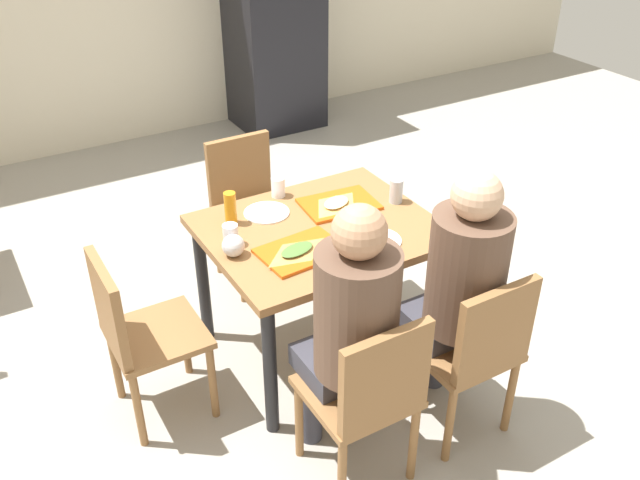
% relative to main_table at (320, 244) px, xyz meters
% --- Properties ---
extents(ground_plane, '(10.00, 10.00, 0.02)m').
position_rel_main_table_xyz_m(ground_plane, '(0.00, 0.00, -0.64)').
color(ground_plane, '#9E998E').
extents(main_table, '(1.05, 0.87, 0.73)m').
position_rel_main_table_xyz_m(main_table, '(0.00, 0.00, 0.00)').
color(main_table, olive).
rests_on(main_table, ground_plane).
extents(chair_near_left, '(0.40, 0.40, 0.84)m').
position_rel_main_table_xyz_m(chair_near_left, '(-0.26, -0.82, -0.14)').
color(chair_near_left, olive).
rests_on(chair_near_left, ground_plane).
extents(chair_near_right, '(0.40, 0.40, 0.84)m').
position_rel_main_table_xyz_m(chair_near_right, '(0.26, -0.82, -0.14)').
color(chair_near_right, olive).
rests_on(chair_near_right, ground_plane).
extents(chair_far_side, '(0.40, 0.40, 0.84)m').
position_rel_main_table_xyz_m(chair_far_side, '(0.00, 0.82, -0.14)').
color(chair_far_side, olive).
rests_on(chair_far_side, ground_plane).
extents(chair_left_end, '(0.40, 0.40, 0.84)m').
position_rel_main_table_xyz_m(chair_left_end, '(-0.91, 0.00, -0.14)').
color(chair_left_end, olive).
rests_on(chair_left_end, ground_plane).
extents(person_in_red, '(0.32, 0.42, 1.25)m').
position_rel_main_table_xyz_m(person_in_red, '(-0.26, -0.68, 0.11)').
color(person_in_red, '#383842').
rests_on(person_in_red, ground_plane).
extents(person_in_brown_jacket, '(0.32, 0.42, 1.25)m').
position_rel_main_table_xyz_m(person_in_brown_jacket, '(0.26, -0.68, 0.11)').
color(person_in_brown_jacket, '#383842').
rests_on(person_in_brown_jacket, ground_plane).
extents(tray_red_near, '(0.38, 0.29, 0.02)m').
position_rel_main_table_xyz_m(tray_red_near, '(-0.18, -0.15, 0.11)').
color(tray_red_near, '#D85914').
rests_on(tray_red_near, main_table).
extents(tray_red_far, '(0.38, 0.29, 0.02)m').
position_rel_main_table_xyz_m(tray_red_far, '(0.18, 0.13, 0.11)').
color(tray_red_far, '#D85914').
rests_on(tray_red_far, main_table).
extents(paper_plate_center, '(0.22, 0.22, 0.01)m').
position_rel_main_table_xyz_m(paper_plate_center, '(-0.16, 0.24, 0.10)').
color(paper_plate_center, white).
rests_on(paper_plate_center, main_table).
extents(paper_plate_near_edge, '(0.22, 0.22, 0.01)m').
position_rel_main_table_xyz_m(paper_plate_near_edge, '(0.16, -0.24, 0.10)').
color(paper_plate_near_edge, white).
rests_on(paper_plate_near_edge, main_table).
extents(pizza_slice_a, '(0.26, 0.19, 0.02)m').
position_rel_main_table_xyz_m(pizza_slice_a, '(-0.21, -0.16, 0.12)').
color(pizza_slice_a, '#C68C47').
rests_on(pizza_slice_a, tray_red_near).
extents(pizza_slice_b, '(0.26, 0.23, 0.02)m').
position_rel_main_table_xyz_m(pizza_slice_b, '(0.16, 0.12, 0.12)').
color(pizza_slice_b, tan).
rests_on(pizza_slice_b, tray_red_far).
extents(plastic_cup_a, '(0.07, 0.07, 0.10)m').
position_rel_main_table_xyz_m(plastic_cup_a, '(-0.03, 0.37, 0.15)').
color(plastic_cup_a, white).
rests_on(plastic_cup_a, main_table).
extents(plastic_cup_b, '(0.07, 0.07, 0.10)m').
position_rel_main_table_xyz_m(plastic_cup_b, '(0.03, -0.37, 0.15)').
color(plastic_cup_b, white).
rests_on(plastic_cup_b, main_table).
extents(plastic_cup_c, '(0.07, 0.07, 0.10)m').
position_rel_main_table_xyz_m(plastic_cup_c, '(-0.42, 0.07, 0.15)').
color(plastic_cup_c, white).
rests_on(plastic_cup_c, main_table).
extents(soda_can, '(0.07, 0.07, 0.12)m').
position_rel_main_table_xyz_m(soda_can, '(0.45, 0.02, 0.16)').
color(soda_can, '#B7BCC6').
rests_on(soda_can, main_table).
extents(condiment_bottle, '(0.06, 0.06, 0.16)m').
position_rel_main_table_xyz_m(condiment_bottle, '(-0.34, 0.24, 0.18)').
color(condiment_bottle, orange).
rests_on(condiment_bottle, main_table).
extents(foil_bundle, '(0.10, 0.10, 0.10)m').
position_rel_main_table_xyz_m(foil_bundle, '(-0.45, -0.02, 0.15)').
color(foil_bundle, silver).
rests_on(foil_bundle, main_table).
extents(drink_fridge, '(0.70, 0.60, 1.90)m').
position_rel_main_table_xyz_m(drink_fridge, '(1.23, 2.85, 0.32)').
color(drink_fridge, black).
rests_on(drink_fridge, ground_plane).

